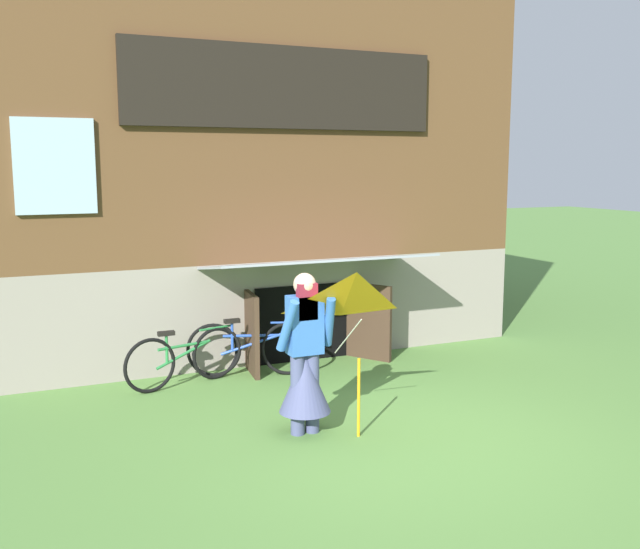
% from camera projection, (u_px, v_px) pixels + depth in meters
% --- Properties ---
extents(ground_plane, '(60.00, 60.00, 0.00)m').
position_uv_depth(ground_plane, '(396.00, 437.00, 7.17)').
color(ground_plane, '#56843D').
extents(log_house, '(7.27, 6.69, 5.60)m').
position_uv_depth(log_house, '(224.00, 157.00, 11.97)').
color(log_house, gray).
rests_on(log_house, ground_plane).
extents(person, '(0.61, 0.52, 1.63)m').
position_uv_depth(person, '(305.00, 367.00, 7.17)').
color(person, '#474C75').
rests_on(person, ground_plane).
extents(kite, '(0.97, 0.99, 1.58)m').
position_uv_depth(kite, '(356.00, 315.00, 6.71)').
color(kite, orange).
rests_on(kite, ground_plane).
extents(bicycle_blue, '(1.56, 0.58, 0.74)m').
position_uv_depth(bicycle_blue, '(251.00, 348.00, 9.18)').
color(bicycle_blue, black).
rests_on(bicycle_blue, ground_plane).
extents(bicycle_green, '(1.52, 0.44, 0.71)m').
position_uv_depth(bicycle_green, '(184.00, 358.00, 8.77)').
color(bicycle_green, black).
rests_on(bicycle_green, ground_plane).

